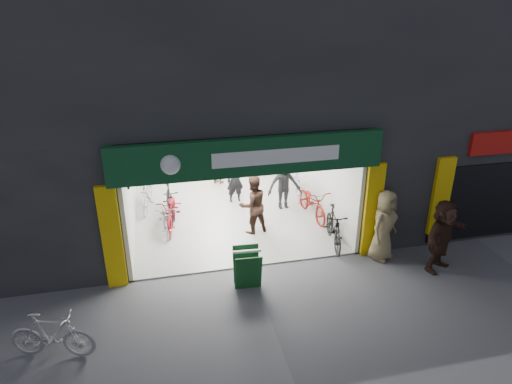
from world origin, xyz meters
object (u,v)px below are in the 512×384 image
object	(u,v)px
parked_bike	(52,335)
pedestrian_near	(384,225)
sandwich_board	(247,268)
bike_right_front	(334,227)
bike_left_front	(166,217)

from	to	relation	value
parked_bike	pedestrian_near	bearing A→B (deg)	-60.44
parked_bike	pedestrian_near	xyz separation A→B (m)	(7.82, 1.89, 0.46)
parked_bike	sandwich_board	bearing A→B (deg)	-55.32
pedestrian_near	bike_right_front	bearing A→B (deg)	103.96
parked_bike	pedestrian_near	world-z (taller)	pedestrian_near
bike_left_front	sandwich_board	size ratio (longest dim) A/B	1.79
bike_right_front	parked_bike	xyz separation A→B (m)	(-6.83, -2.79, -0.05)
bike_right_front	sandwich_board	size ratio (longest dim) A/B	1.88
bike_left_front	parked_bike	world-z (taller)	parked_bike
parked_bike	pedestrian_near	distance (m)	8.06
bike_right_front	pedestrian_near	size ratio (longest dim) A/B	0.95
bike_right_front	bike_left_front	bearing A→B (deg)	167.39
bike_left_front	bike_right_front	bearing A→B (deg)	-24.45
bike_right_front	parked_bike	size ratio (longest dim) A/B	1.09
bike_right_front	sandwich_board	world-z (taller)	bike_right_front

